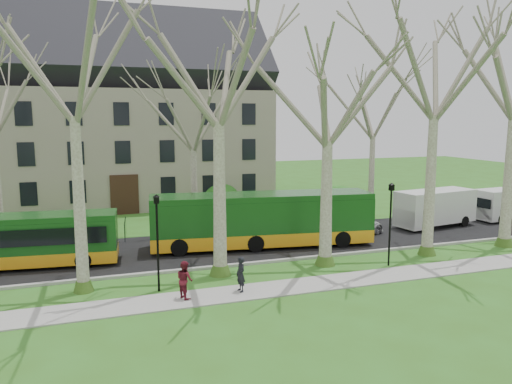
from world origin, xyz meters
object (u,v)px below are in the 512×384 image
van_a (435,208)px  sedan (354,225)px  bus_lead (4,241)px  bus_follow (262,219)px  pedestrian_a (241,274)px  van_b (508,204)px  pedestrian_b (185,280)px

van_a → sedan: bearing=175.9°
bus_lead → sedan: size_ratio=2.48×
bus_follow → van_a: 13.45m
bus_follow → pedestrian_a: bearing=-109.0°
sedan → van_a: size_ratio=0.76×
van_b → bus_follow: bearing=179.0°
bus_lead → van_b: (34.22, 1.21, -0.22)m
sedan → van_a: van_a is taller
van_b → pedestrian_a: (-23.82, -8.56, -0.39)m
bus_lead → van_a: (27.35, 0.94, -0.10)m
pedestrian_a → pedestrian_b: (-2.51, -0.01, 0.03)m
sedan → pedestrian_b: 14.89m
van_b → pedestrian_a: bearing=-165.3°
bus_lead → van_a: size_ratio=1.88×
van_b → bus_lead: bearing=177.0°
pedestrian_a → pedestrian_b: 2.51m
bus_follow → pedestrian_a: bus_follow is taller
sedan → van_a: 6.82m
van_b → pedestrian_b: 27.69m
van_b → pedestrian_a: size_ratio=3.43×
pedestrian_b → pedestrian_a: bearing=-110.2°
bus_lead → sedan: bus_lead is taller
bus_follow → van_a: bearing=12.6°
sedan → pedestrian_a: (-10.19, -7.77, 0.13)m
bus_lead → sedan: (20.58, 0.42, -0.74)m
van_a → bus_lead: bearing=173.4°
sedan → pedestrian_b: bearing=103.1°
bus_lead → bus_follow: (13.96, -0.22, 0.25)m
bus_lead → pedestrian_b: bearing=-37.1°
bus_follow → van_b: (20.25, 1.43, -0.47)m
pedestrian_b → sedan: bearing=-79.0°
van_a → bus_follow: bearing=176.4°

